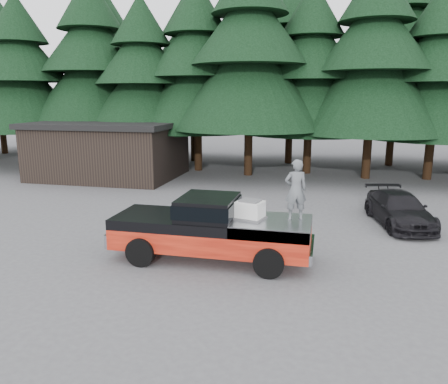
% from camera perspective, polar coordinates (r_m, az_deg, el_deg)
% --- Properties ---
extents(ground, '(120.00, 120.00, 0.00)m').
position_cam_1_polar(ground, '(13.25, -3.62, -8.84)').
color(ground, '#4A4A4C').
rests_on(ground, ground).
extents(pickup_truck, '(6.00, 2.04, 1.33)m').
position_cam_1_polar(pickup_truck, '(13.08, -1.64, -6.00)').
color(pickup_truck, red).
rests_on(pickup_truck, ground).
extents(truck_cab, '(1.66, 1.90, 0.59)m').
position_cam_1_polar(truck_cab, '(12.83, -2.10, -1.90)').
color(truck_cab, black).
rests_on(truck_cab, pickup_truck).
extents(air_compressor, '(0.86, 0.77, 0.50)m').
position_cam_1_polar(air_compressor, '(12.57, 3.43, -2.43)').
color(air_compressor, silver).
rests_on(air_compressor, pickup_truck).
extents(man_on_bed, '(0.74, 0.60, 1.75)m').
position_cam_1_polar(man_on_bed, '(12.52, 9.35, 0.30)').
color(man_on_bed, '#595D61').
rests_on(man_on_bed, pickup_truck).
extents(parked_car, '(2.54, 4.47, 1.22)m').
position_cam_1_polar(parked_car, '(17.80, 21.90, -2.09)').
color(parked_car, black).
rests_on(parked_car, ground).
extents(utility_building, '(8.40, 6.40, 3.30)m').
position_cam_1_polar(utility_building, '(27.12, -14.73, 5.41)').
color(utility_building, black).
rests_on(utility_building, ground).
extents(treeline, '(60.15, 16.05, 17.50)m').
position_cam_1_polar(treeline, '(29.32, 7.19, 18.09)').
color(treeline, black).
rests_on(treeline, ground).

